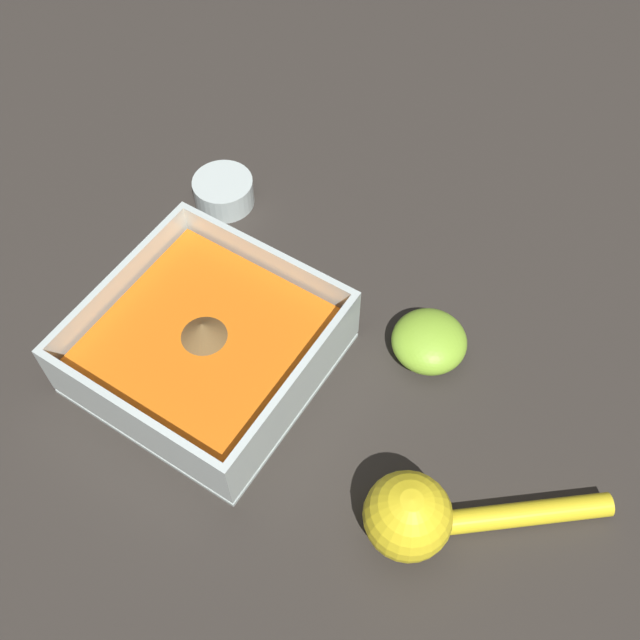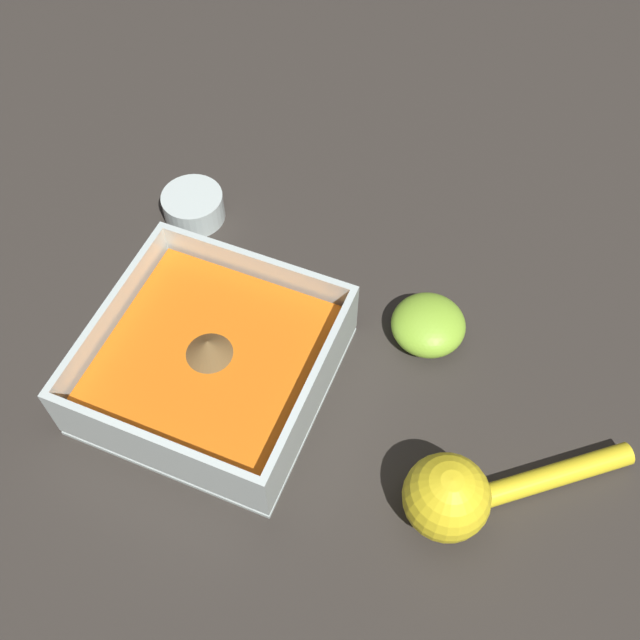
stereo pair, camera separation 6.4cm
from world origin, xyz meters
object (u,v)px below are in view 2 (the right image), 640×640
object	(u,v)px
spice_bowl	(194,207)
lemon_squeezer	(461,494)
lemon_half	(428,325)
square_dish	(212,366)

from	to	relation	value
spice_bowl	lemon_squeezer	distance (m)	0.38
lemon_half	lemon_squeezer	bearing A→B (deg)	116.13
square_dish	lemon_half	bearing A→B (deg)	-143.84
lemon_squeezer	spice_bowl	bearing A→B (deg)	-69.60
spice_bowl	lemon_squeezer	size ratio (longest dim) A/B	0.37
square_dish	lemon_squeezer	size ratio (longest dim) A/B	1.15
square_dish	lemon_half	size ratio (longest dim) A/B	2.87
square_dish	lemon_squeezer	world-z (taller)	same
lemon_squeezer	lemon_half	xyz separation A→B (m)	(0.07, -0.14, -0.01)
lemon_half	square_dish	bearing A→B (deg)	36.16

